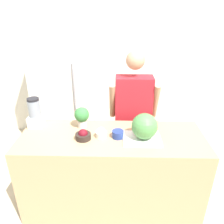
{
  "coord_description": "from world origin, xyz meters",
  "views": [
    {
      "loc": [
        0.05,
        -1.52,
        2.03
      ],
      "look_at": [
        0.0,
        0.37,
        1.13
      ],
      "focal_mm": 35.0,
      "sensor_mm": 36.0,
      "label": 1
    }
  ],
  "objects_px": {
    "person": "(133,117)",
    "watermelon": "(145,126)",
    "bowl_cherries": "(83,135)",
    "bowl_small_blue": "(118,134)",
    "bowl_cream": "(101,133)",
    "blender": "(35,114)",
    "potted_plant": "(82,116)",
    "refrigerator": "(64,91)"
  },
  "relations": [
    {
      "from": "person",
      "to": "potted_plant",
      "type": "relative_size",
      "value": 7.2
    },
    {
      "from": "refrigerator",
      "to": "bowl_cream",
      "type": "relative_size",
      "value": 16.27
    },
    {
      "from": "bowl_small_blue",
      "to": "watermelon",
      "type": "bearing_deg",
      "value": -3.85
    },
    {
      "from": "bowl_small_blue",
      "to": "potted_plant",
      "type": "distance_m",
      "value": 0.44
    },
    {
      "from": "blender",
      "to": "watermelon",
      "type": "bearing_deg",
      "value": -11.26
    },
    {
      "from": "bowl_cream",
      "to": "blender",
      "type": "bearing_deg",
      "value": 164.18
    },
    {
      "from": "refrigerator",
      "to": "bowl_cream",
      "type": "height_order",
      "value": "refrigerator"
    },
    {
      "from": "bowl_cherries",
      "to": "bowl_cream",
      "type": "relative_size",
      "value": 1.35
    },
    {
      "from": "bowl_cherries",
      "to": "person",
      "type": "bearing_deg",
      "value": 49.38
    },
    {
      "from": "potted_plant",
      "to": "refrigerator",
      "type": "bearing_deg",
      "value": 112.35
    },
    {
      "from": "refrigerator",
      "to": "bowl_cherries",
      "type": "bearing_deg",
      "value": -69.65
    },
    {
      "from": "person",
      "to": "bowl_cherries",
      "type": "distance_m",
      "value": 0.8
    },
    {
      "from": "watermelon",
      "to": "potted_plant",
      "type": "height_order",
      "value": "watermelon"
    },
    {
      "from": "bowl_cream",
      "to": "blender",
      "type": "distance_m",
      "value": 0.74
    },
    {
      "from": "watermelon",
      "to": "blender",
      "type": "xyz_separation_m",
      "value": [
        -1.12,
        0.22,
        0.01
      ]
    },
    {
      "from": "bowl_cream",
      "to": "bowl_small_blue",
      "type": "bearing_deg",
      "value": -2.13
    },
    {
      "from": "person",
      "to": "blender",
      "type": "height_order",
      "value": "person"
    },
    {
      "from": "watermelon",
      "to": "refrigerator",
      "type": "bearing_deg",
      "value": 129.74
    },
    {
      "from": "watermelon",
      "to": "bowl_cream",
      "type": "distance_m",
      "value": 0.43
    },
    {
      "from": "watermelon",
      "to": "bowl_small_blue",
      "type": "xyz_separation_m",
      "value": [
        -0.25,
        0.02,
        -0.1
      ]
    },
    {
      "from": "bowl_cherries",
      "to": "bowl_small_blue",
      "type": "bearing_deg",
      "value": 5.96
    },
    {
      "from": "watermelon",
      "to": "blender",
      "type": "height_order",
      "value": "blender"
    },
    {
      "from": "bowl_small_blue",
      "to": "refrigerator",
      "type": "bearing_deg",
      "value": 122.79
    },
    {
      "from": "bowl_cherries",
      "to": "blender",
      "type": "distance_m",
      "value": 0.6
    },
    {
      "from": "blender",
      "to": "potted_plant",
      "type": "bearing_deg",
      "value": -1.12
    },
    {
      "from": "watermelon",
      "to": "bowl_cream",
      "type": "height_order",
      "value": "watermelon"
    },
    {
      "from": "bowl_cherries",
      "to": "bowl_small_blue",
      "type": "xyz_separation_m",
      "value": [
        0.33,
        0.03,
        -0.0
      ]
    },
    {
      "from": "bowl_small_blue",
      "to": "bowl_cream",
      "type": "bearing_deg",
      "value": 177.87
    },
    {
      "from": "bowl_cherries",
      "to": "bowl_cream",
      "type": "height_order",
      "value": "bowl_cream"
    },
    {
      "from": "watermelon",
      "to": "bowl_cherries",
      "type": "relative_size",
      "value": 1.66
    },
    {
      "from": "refrigerator",
      "to": "watermelon",
      "type": "relative_size",
      "value": 7.26
    },
    {
      "from": "person",
      "to": "bowl_cream",
      "type": "xyz_separation_m",
      "value": [
        -0.35,
        -0.56,
        0.1
      ]
    },
    {
      "from": "bowl_small_blue",
      "to": "potted_plant",
      "type": "xyz_separation_m",
      "value": [
        -0.38,
        0.2,
        0.09
      ]
    },
    {
      "from": "bowl_cream",
      "to": "bowl_small_blue",
      "type": "height_order",
      "value": "bowl_cream"
    },
    {
      "from": "bowl_cream",
      "to": "blender",
      "type": "relative_size",
      "value": 0.35
    },
    {
      "from": "refrigerator",
      "to": "bowl_cream",
      "type": "bearing_deg",
      "value": -62.59
    },
    {
      "from": "person",
      "to": "potted_plant",
      "type": "xyz_separation_m",
      "value": [
        -0.56,
        -0.37,
        0.18
      ]
    },
    {
      "from": "refrigerator",
      "to": "bowl_cherries",
      "type": "xyz_separation_m",
      "value": [
        0.48,
        -1.31,
        0.02
      ]
    },
    {
      "from": "person",
      "to": "blender",
      "type": "xyz_separation_m",
      "value": [
        -1.05,
        -0.36,
        0.2
      ]
    },
    {
      "from": "watermelon",
      "to": "potted_plant",
      "type": "bearing_deg",
      "value": 161.24
    },
    {
      "from": "bowl_cherries",
      "to": "potted_plant",
      "type": "bearing_deg",
      "value": 100.41
    },
    {
      "from": "person",
      "to": "watermelon",
      "type": "height_order",
      "value": "person"
    }
  ]
}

